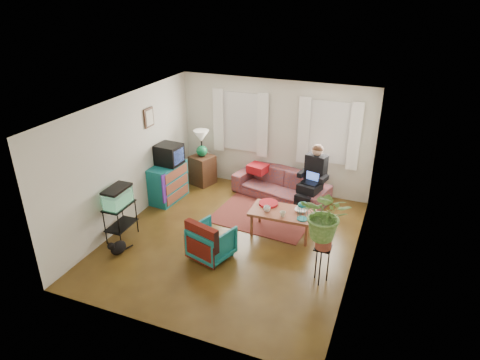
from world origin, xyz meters
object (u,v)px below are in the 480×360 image
at_px(side_table, 203,170).
at_px(armchair, 212,240).
at_px(dresser, 168,182).
at_px(coffee_table, 282,223).
at_px(aquarium_stand, 121,222).
at_px(sofa, 281,181).
at_px(plant_stand, 321,265).

relative_size(side_table, armchair, 1.04).
distance_m(dresser, coffee_table, 2.85).
height_order(aquarium_stand, coffee_table, aquarium_stand).
bearing_deg(armchair, sofa, -83.28).
distance_m(coffee_table, plant_stand, 1.56).
xyz_separation_m(aquarium_stand, armchair, (1.87, 0.08, -0.01)).
xyz_separation_m(sofa, coffee_table, (0.48, -1.49, -0.17)).
bearing_deg(coffee_table, side_table, 147.16).
distance_m(sofa, armchair, 2.73).
bearing_deg(side_table, armchair, -60.65).
height_order(aquarium_stand, plant_stand, aquarium_stand).
xyz_separation_m(aquarium_stand, plant_stand, (3.84, 0.11, -0.02)).
bearing_deg(plant_stand, side_table, 142.42).
relative_size(dresser, aquarium_stand, 1.32).
relative_size(sofa, side_table, 3.04).
bearing_deg(aquarium_stand, plant_stand, 0.34).
bearing_deg(sofa, dresser, -142.42).
relative_size(dresser, coffee_table, 0.77).
bearing_deg(sofa, side_table, -166.92).
bearing_deg(plant_stand, armchair, -179.32).
distance_m(side_table, aquarium_stand, 2.81).
relative_size(coffee_table, plant_stand, 1.83).
height_order(sofa, plant_stand, sofa).
xyz_separation_m(dresser, armchair, (1.86, -1.65, -0.08)).
distance_m(sofa, plant_stand, 3.06).
relative_size(aquarium_stand, coffee_table, 0.58).
relative_size(aquarium_stand, plant_stand, 1.07).
bearing_deg(dresser, sofa, 28.22).
xyz_separation_m(dresser, aquarium_stand, (-0.01, -1.74, -0.07)).
bearing_deg(dresser, coffee_table, -4.90).
xyz_separation_m(side_table, aquarium_stand, (-0.35, -2.79, -0.00)).
bearing_deg(side_table, sofa, -0.57).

